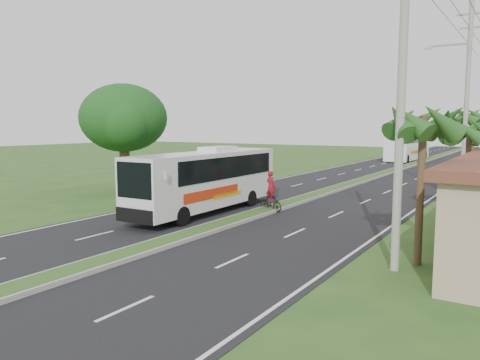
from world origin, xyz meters
The scene contains 14 objects.
ground centered at (0.00, 0.00, 0.00)m, with size 180.00×180.00×0.00m, color #214F1C.
road_asphalt centered at (0.00, 20.00, 0.01)m, with size 14.00×160.00×0.02m, color black.
median_strip centered at (0.00, 20.00, 0.10)m, with size 1.20×160.00×0.18m.
lane_edge_left centered at (-6.70, 20.00, 0.00)m, with size 0.12×160.00×0.01m, color silver.
lane_edge_right centered at (6.70, 20.00, 0.00)m, with size 0.12×160.00×0.01m, color silver.
palm_verge_a centered at (9.00, 3.00, 4.74)m, with size 2.40×2.40×5.45m.
palm_verge_b centered at (9.40, 12.00, 4.36)m, with size 2.40×2.40×5.05m.
palm_verge_c centered at (8.80, 19.00, 5.12)m, with size 2.40×2.40×5.85m.
shade_tree centered at (-12.11, 10.02, 5.03)m, with size 6.30×6.00×7.54m.
utility_pole_a centered at (8.50, 2.00, 5.67)m, with size 1.60×0.28×11.00m.
utility_pole_b centered at (8.47, 18.00, 6.26)m, with size 3.20×0.28×12.00m.
coach_bus_main centered at (-2.66, 6.97, 1.94)m, with size 2.42×10.92×3.52m.
coach_bus_far centered at (-2.35, 52.27, 2.12)m, with size 3.06×12.87×3.73m.
motorcyclist centered at (0.14, 8.95, 0.81)m, with size 1.70×0.96×2.24m.
Camera 1 is at (12.12, -13.18, 4.69)m, focal length 35.00 mm.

